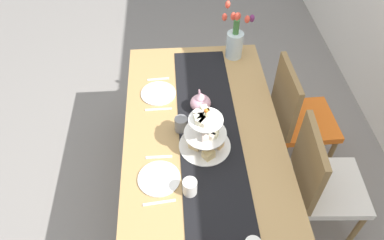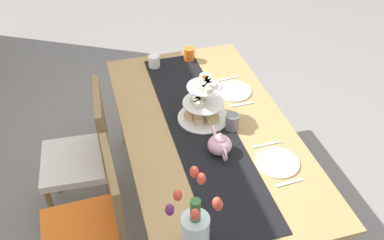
{
  "view_description": "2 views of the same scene",
  "coord_description": "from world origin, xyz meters",
  "views": [
    {
      "loc": [
        1.4,
        -0.16,
        2.39
      ],
      "look_at": [
        -0.1,
        -0.06,
        0.76
      ],
      "focal_mm": 34.23,
      "sensor_mm": 36.0,
      "label": 1
    },
    {
      "loc": [
        -1.77,
        0.59,
        2.3
      ],
      "look_at": [
        0.04,
        0.08,
        0.76
      ],
      "focal_mm": 39.73,
      "sensor_mm": 36.0,
      "label": 2
    }
  ],
  "objects": [
    {
      "name": "cream_jug",
      "position": [
        0.72,
        0.16,
        0.76
      ],
      "size": [
        0.08,
        0.08,
        0.08
      ],
      "primitive_type": "cylinder",
      "color": "white",
      "rests_on": "dining_table"
    },
    {
      "name": "table_runner",
      "position": [
        0.0,
        0.04,
        0.72
      ],
      "size": [
        1.61,
        0.36,
        0.0
      ],
      "primitive_type": "cube",
      "color": "black",
      "rests_on": "dining_table"
    },
    {
      "name": "fork_left",
      "position": [
        -0.52,
        -0.27,
        0.73
      ],
      "size": [
        0.02,
        0.15,
        0.01
      ],
      "primitive_type": "cube",
      "rotation": [
        0.0,
        0.0,
        0.06
      ],
      "color": "silver",
      "rests_on": "dining_table"
    },
    {
      "name": "ground_plane",
      "position": [
        0.0,
        0.0,
        0.0
      ],
      "size": [
        8.0,
        8.0,
        0.0
      ],
      "primitive_type": "plane",
      "color": "gray"
    },
    {
      "name": "teapot",
      "position": [
        -0.22,
        0.0,
        0.78
      ],
      "size": [
        0.24,
        0.13,
        0.14
      ],
      "color": "#E5A8BC",
      "rests_on": "table_runner"
    },
    {
      "name": "fork_right",
      "position": [
        0.15,
        -0.27,
        0.73
      ],
      "size": [
        0.02,
        0.15,
        0.01
      ],
      "primitive_type": "cube",
      "rotation": [
        0.0,
        0.0,
        -0.01
      ],
      "color": "silver",
      "rests_on": "dining_table"
    },
    {
      "name": "mug_grey",
      "position": [
        -0.05,
        -0.13,
        0.77
      ],
      "size": [
        0.08,
        0.08,
        0.09
      ],
      "primitive_type": "cylinder",
      "color": "slate",
      "rests_on": "table_runner"
    },
    {
      "name": "dinner_plate_left",
      "position": [
        -0.38,
        -0.27,
        0.73
      ],
      "size": [
        0.23,
        0.23,
        0.01
      ],
      "primitive_type": "cylinder",
      "color": "white",
      "rests_on": "dining_table"
    },
    {
      "name": "mug_orange",
      "position": [
        0.74,
        -0.1,
        0.77
      ],
      "size": [
        0.08,
        0.08,
        0.09
      ],
      "primitive_type": "cylinder",
      "color": "orange",
      "rests_on": "dining_table"
    },
    {
      "name": "chair_left",
      "position": [
        -0.32,
        0.7,
        0.5
      ],
      "size": [
        0.43,
        0.43,
        0.91
      ],
      "color": "olive",
      "rests_on": "ground_plane"
    },
    {
      "name": "tulip_vase",
      "position": [
        -0.75,
        0.29,
        0.86
      ],
      "size": [
        0.2,
        0.22,
        0.41
      ],
      "color": "silver",
      "rests_on": "dining_table"
    },
    {
      "name": "mug_white_text",
      "position": [
        0.38,
        -0.11,
        0.77
      ],
      "size": [
        0.08,
        0.08,
        0.09
      ],
      "primitive_type": "cylinder",
      "color": "white",
      "rests_on": "dining_table"
    },
    {
      "name": "knife_left",
      "position": [
        -0.23,
        -0.27,
        0.73
      ],
      "size": [
        0.02,
        0.17,
        0.01
      ],
      "primitive_type": "cube",
      "rotation": [
        0.0,
        0.0,
        0.01
      ],
      "color": "silver",
      "rests_on": "dining_table"
    },
    {
      "name": "dinner_plate_right",
      "position": [
        0.29,
        -0.27,
        0.73
      ],
      "size": [
        0.23,
        0.23,
        0.01
      ],
      "primitive_type": "cylinder",
      "color": "white",
      "rests_on": "dining_table"
    },
    {
      "name": "chair_right",
      "position": [
        0.23,
        0.7,
        0.5
      ],
      "size": [
        0.45,
        0.45,
        0.91
      ],
      "color": "olive",
      "rests_on": "ground_plane"
    },
    {
      "name": "dining_table",
      "position": [
        0.0,
        0.0,
        0.63
      ],
      "size": [
        1.75,
        0.94,
        0.72
      ],
      "color": "tan",
      "rests_on": "ground_plane"
    },
    {
      "name": "knife_right",
      "position": [
        0.44,
        -0.27,
        0.73
      ],
      "size": [
        0.03,
        0.17,
        0.01
      ],
      "primitive_type": "cube",
      "rotation": [
        0.0,
        0.0,
        0.1
      ],
      "color": "silver",
      "rests_on": "dining_table"
    },
    {
      "name": "tiered_cake_stand",
      "position": [
        0.08,
        -0.0,
        0.82
      ],
      "size": [
        0.3,
        0.3,
        0.3
      ],
      "color": "beige",
      "rests_on": "table_runner"
    }
  ]
}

